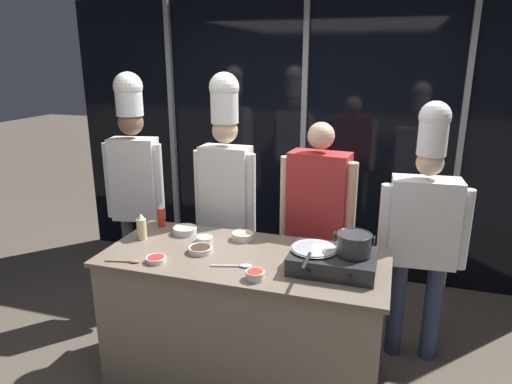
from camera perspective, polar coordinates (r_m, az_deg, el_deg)
ground_plane at (r=3.42m, az=-1.35°, el=-22.12°), size 24.00×24.00×0.00m
window_wall_back at (r=4.50m, az=6.04°, el=6.44°), size 4.94×0.09×2.70m
demo_counter at (r=3.15m, az=-1.41°, el=-15.55°), size 1.81×0.81×0.92m
portable_stove at (r=2.76m, az=9.58°, el=-8.47°), size 0.50×0.38×0.12m
frying_pan at (r=2.74m, az=7.25°, el=-6.76°), size 0.28×0.49×0.04m
stock_pot at (r=2.70m, az=12.14°, el=-6.27°), size 0.23×0.21×0.12m
squeeze_bottle_chili at (r=3.45m, az=-11.76°, el=-2.87°), size 0.06×0.06×0.18m
squeeze_bottle_oil at (r=3.24m, az=-14.12°, el=-4.26°), size 0.07×0.07×0.19m
prep_bowl_soy_glaze at (r=2.98m, az=-6.95°, el=-7.09°), size 0.16×0.16×0.04m
prep_bowl_ginger at (r=3.16m, az=-1.65°, el=-5.46°), size 0.15×0.15×0.05m
prep_bowl_bell_pepper at (r=2.90m, az=-12.41°, el=-8.18°), size 0.13×0.13×0.03m
prep_bowl_chili_flakes at (r=2.62m, az=-0.12°, el=-10.29°), size 0.11×0.11×0.05m
prep_bowl_noodles at (r=3.30m, az=-8.87°, el=-4.69°), size 0.17×0.17×0.05m
prep_bowl_chicken at (r=3.13m, az=-6.46°, el=-5.86°), size 0.12×0.12×0.04m
serving_spoon_slotted at (r=2.94m, az=-15.59°, el=-8.33°), size 0.22×0.08×0.02m
serving_spoon_solid at (r=2.78m, az=-2.05°, el=-9.19°), size 0.25×0.10×0.02m
chef_head at (r=3.84m, az=-14.95°, el=2.48°), size 0.48×0.26×2.03m
chef_sous at (r=3.53m, az=-3.80°, el=1.45°), size 0.50×0.22×2.03m
person_guest at (r=3.43m, az=7.74°, el=-2.48°), size 0.57×0.27×1.69m
chef_line at (r=3.33m, az=20.19°, el=-3.60°), size 0.59×0.26×1.87m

